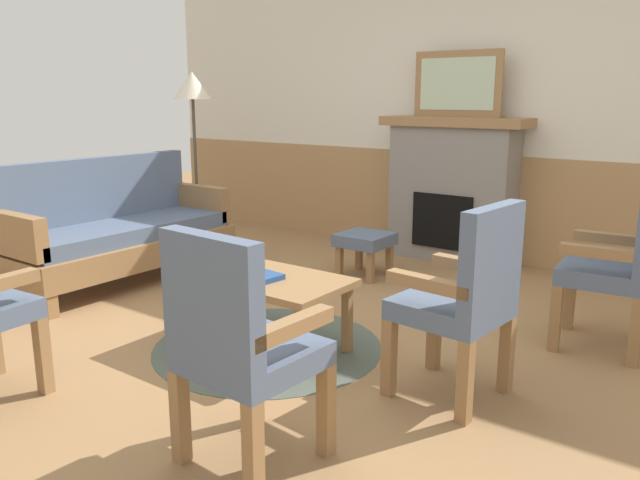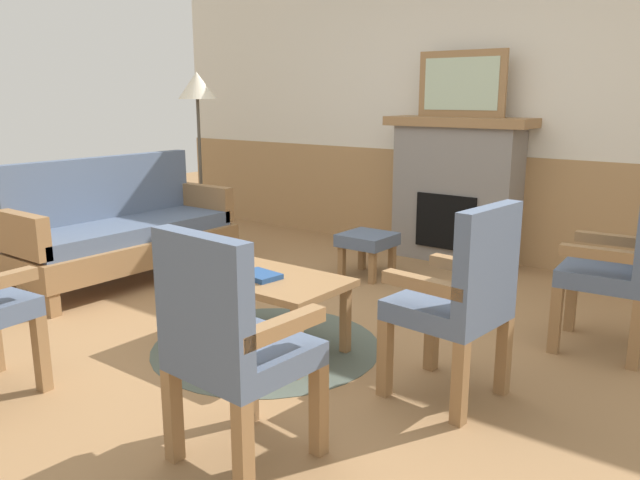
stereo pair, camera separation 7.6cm
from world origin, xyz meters
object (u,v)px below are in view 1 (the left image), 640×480
at_px(couch, 120,232).
at_px(coffee_table, 267,285).
at_px(footstool, 365,242).
at_px(book_on_table, 261,276).
at_px(floor_lamp_by_couch, 193,97).
at_px(armchair_by_window_left, 620,261).
at_px(fireplace, 452,188).
at_px(armchair_near_fireplace, 465,294).
at_px(framed_picture, 457,84).
at_px(armchair_front_center, 238,340).

height_order(couch, coffee_table, couch).
relative_size(coffee_table, footstool, 2.40).
height_order(book_on_table, floor_lamp_by_couch, floor_lamp_by_couch).
relative_size(armchair_by_window_left, floor_lamp_by_couch, 0.58).
xyz_separation_m(coffee_table, armchair_by_window_left, (1.65, 1.18, 0.15)).
distance_m(fireplace, armchair_near_fireplace, 2.75).
bearing_deg(coffee_table, armchair_by_window_left, 35.63).
bearing_deg(armchair_near_fireplace, book_on_table, -173.53).
bearing_deg(framed_picture, armchair_near_fireplace, -63.96).
bearing_deg(fireplace, armchair_by_window_left, -39.18).
xyz_separation_m(book_on_table, footstool, (-0.36, 1.68, -0.17)).
bearing_deg(floor_lamp_by_couch, book_on_table, -35.21).
bearing_deg(couch, book_on_table, -12.24).
height_order(fireplace, couch, fireplace).
relative_size(book_on_table, footstool, 0.57).
bearing_deg(armchair_near_fireplace, floor_lamp_by_couch, 157.15).
relative_size(couch, armchair_near_fireplace, 1.84).
bearing_deg(floor_lamp_by_couch, armchair_near_fireplace, -22.85).
relative_size(book_on_table, armchair_near_fireplace, 0.23).
distance_m(couch, footstool, 1.98).
bearing_deg(footstool, armchair_near_fireplace, -45.11).
distance_m(book_on_table, armchair_near_fireplace, 1.19).
height_order(framed_picture, couch, framed_picture).
xyz_separation_m(fireplace, armchair_by_window_left, (1.67, -1.36, -0.11)).
relative_size(fireplace, coffee_table, 1.35).
bearing_deg(armchair_front_center, floor_lamp_by_couch, 139.55).
bearing_deg(book_on_table, floor_lamp_by_couch, 144.79).
bearing_deg(floor_lamp_by_couch, armchair_by_window_left, -4.83).
bearing_deg(fireplace, armchair_front_center, -78.19).
bearing_deg(armchair_front_center, book_on_table, 127.35).
xyz_separation_m(framed_picture, floor_lamp_by_couch, (-2.19, -1.04, -0.11)).
height_order(coffee_table, floor_lamp_by_couch, floor_lamp_by_couch).
height_order(fireplace, framed_picture, framed_picture).
xyz_separation_m(footstool, armchair_by_window_left, (2.00, -0.44, 0.25)).
height_order(fireplace, floor_lamp_by_couch, floor_lamp_by_couch).
height_order(couch, book_on_table, couch).
distance_m(couch, book_on_table, 1.91).
bearing_deg(armchair_near_fireplace, armchair_front_center, -113.60).
bearing_deg(armchair_by_window_left, armchair_near_fireplace, -112.77).
relative_size(book_on_table, armchair_front_center, 0.23).
bearing_deg(armchair_front_center, coffee_table, 126.11).
height_order(framed_picture, book_on_table, framed_picture).
bearing_deg(footstool, armchair_by_window_left, -12.33).
relative_size(fireplace, armchair_near_fireplace, 1.33).
distance_m(framed_picture, armchair_near_fireplace, 2.93).
height_order(fireplace, armchair_by_window_left, fireplace).
height_order(framed_picture, armchair_near_fireplace, framed_picture).
height_order(couch, armchair_near_fireplace, same).
bearing_deg(armchair_by_window_left, floor_lamp_by_couch, 175.17).
relative_size(framed_picture, floor_lamp_by_couch, 0.48).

